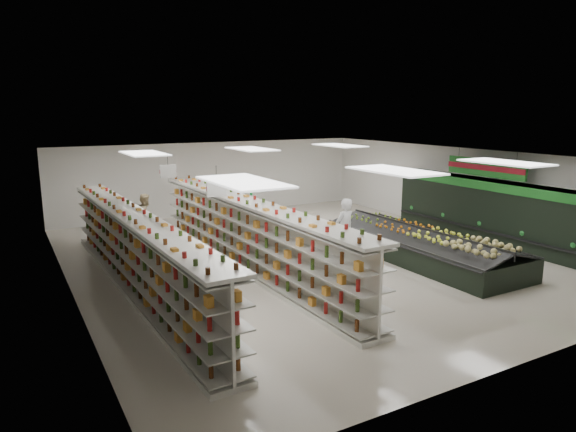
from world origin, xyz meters
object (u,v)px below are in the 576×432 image
soda_endcap (239,210)px  shopper_background (146,216)px  gondola_left (137,256)px  gondola_center (247,237)px  produce_island (420,244)px  shopper_main (344,230)px

soda_endcap → shopper_background: bearing=177.8°
gondola_left → gondola_center: size_ratio=0.98×
produce_island → shopper_background: (-6.79, 6.95, 0.35)m
gondola_center → soda_endcap: size_ratio=7.89×
produce_island → shopper_background: size_ratio=4.20×
gondola_left → produce_island: bearing=-11.0°
gondola_left → soda_endcap: (5.27, 5.43, -0.20)m
gondola_center → soda_endcap: bearing=67.3°
gondola_center → soda_endcap: (1.99, 5.06, -0.21)m
produce_island → soda_endcap: 7.52m
gondola_center → shopper_main: 3.01m
soda_endcap → shopper_main: size_ratio=0.76×
gondola_left → soda_endcap: bearing=44.2°
gondola_left → shopper_background: bearing=71.8°
produce_island → gondola_left: bearing=170.7°
soda_endcap → gondola_left: bearing=-134.1°
gondola_center → produce_island: gondola_center is taller
produce_island → shopper_main: (-2.25, 0.95, 0.52)m
gondola_left → shopper_background: size_ratio=7.12×
soda_endcap → shopper_main: (0.91, -5.87, 0.26)m
gondola_left → produce_island: size_ratio=1.70×
shopper_background → soda_endcap: bearing=-60.3°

